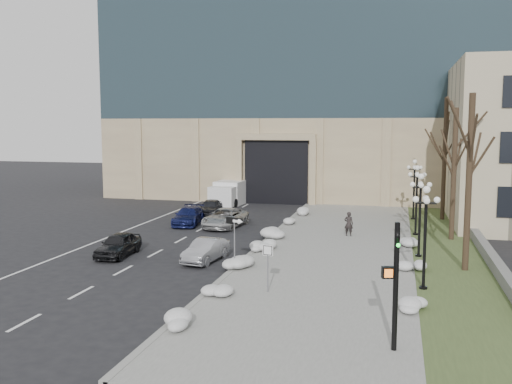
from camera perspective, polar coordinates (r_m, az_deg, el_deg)
ground at (r=22.52m, az=-5.14°, el=-12.59°), size 160.00×160.00×0.00m
sidewalk at (r=35.02m, az=7.95°, el=-5.47°), size 9.00×40.00×0.12m
curb at (r=35.75m, az=0.73°, el=-5.14°), size 0.30×40.00×0.14m
grass_strip at (r=34.97m, az=18.65°, el=-5.81°), size 4.00×40.00×0.10m
stone_wall at (r=37.07m, az=21.52°, el=-4.75°), size 0.50×30.00×0.70m
office_tower at (r=65.20m, az=6.11°, el=16.50°), size 40.00×24.70×36.00m
car_a at (r=33.43m, az=-13.62°, el=-5.13°), size 1.76×3.96×1.32m
car_b at (r=31.37m, az=-5.04°, el=-5.84°), size 1.76×3.87×1.23m
car_c at (r=42.86m, az=-6.78°, el=-2.40°), size 2.40×4.65×1.29m
car_d at (r=41.53m, az=-3.11°, el=-2.61°), size 2.65×5.06×1.36m
car_e at (r=46.85m, az=-4.57°, el=-1.56°), size 2.10×4.13×1.35m
pedestrian at (r=38.15m, az=9.26°, el=-3.16°), size 0.62×0.44×1.61m
box_truck at (r=54.02m, az=-2.36°, el=-0.02°), size 2.78×7.00×2.18m
one_way_sign at (r=28.75m, az=-1.91°, el=-3.56°), size 1.02×0.50×2.78m
keep_sign at (r=25.07m, az=1.19°, el=-6.64°), size 0.48×0.12×2.23m
traffic_signal at (r=19.20m, az=13.67°, el=-9.43°), size 0.75×0.99×4.35m
snow_clump_a at (r=21.27m, az=-7.56°, el=-12.95°), size 1.10×1.60×0.36m
snow_clump_b at (r=24.77m, az=-4.40°, el=-10.04°), size 1.10×1.60×0.36m
snow_clump_c at (r=29.52m, az=-1.88°, el=-7.25°), size 1.10×1.60×0.36m
snow_clump_d at (r=33.26m, az=-0.05°, el=-5.64°), size 1.10×1.60×0.36m
snow_clump_e at (r=37.07m, az=1.80°, el=-4.35°), size 1.10×1.60×0.36m
snow_clump_f at (r=42.36m, az=3.46°, el=-2.95°), size 1.10×1.60×0.36m
snow_clump_g at (r=46.31m, az=4.43°, el=-2.12°), size 1.10×1.60×0.36m
snow_clump_h at (r=23.92m, az=14.94°, el=-10.87°), size 1.10×1.60×0.36m
snow_clump_i at (r=30.13m, az=15.36°, el=-7.20°), size 1.10×1.60×0.36m
snow_clump_j at (r=35.90m, az=15.08°, el=-4.95°), size 1.10×1.60×0.36m
snow_clump_k at (r=33.72m, az=0.71°, el=-5.47°), size 1.10×1.60×0.36m
lamppost_a at (r=26.44m, az=16.59°, el=-3.05°), size 1.18×1.18×4.76m
lamppost_b at (r=32.86m, az=16.10°, el=-1.15°), size 1.18×1.18×4.76m
lamppost_c at (r=39.31m, az=15.78°, el=0.13°), size 1.18×1.18×4.76m
lamppost_d at (r=45.77m, az=15.55°, el=1.05°), size 1.18×1.18×4.76m
tree_near at (r=30.28m, az=20.61°, el=3.27°), size 3.20×3.20×9.00m
tree_mid at (r=38.25m, az=19.24°, el=3.48°), size 3.20×3.20×8.50m
tree_far at (r=46.19m, az=18.39°, el=4.83°), size 3.20×3.20×9.50m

